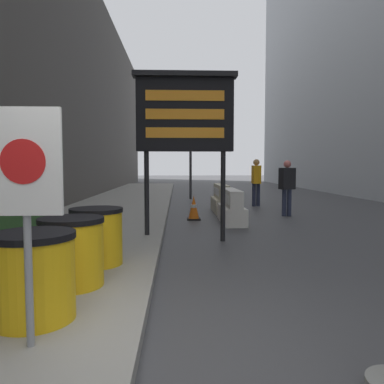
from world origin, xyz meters
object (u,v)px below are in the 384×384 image
Objects in this scene: barrel_drum_back at (97,236)px; traffic_cone_near at (194,208)px; warning_sign at (25,182)px; barrel_drum_middle at (72,252)px; traffic_light_near_curb at (191,141)px; pedestrian_passerby at (287,183)px; barrel_drum_foreground at (34,276)px; pedestrian_worker at (256,178)px; jersey_barrier_white at (231,208)px; jersey_barrier_cream at (221,200)px; message_board at (185,115)px.

barrel_drum_back is 1.16× the size of traffic_cone_near.
barrel_drum_middle is at bearing 93.26° from warning_sign.
pedestrian_passerby is (2.79, -6.19, -1.72)m from traffic_light_near_curb.
barrel_drum_foreground is 7.63m from traffic_cone_near.
barrel_drum_foreground is 9.41m from pedestrian_passerby.
jersey_barrier_white is at bearing 159.57° from pedestrian_worker.
warning_sign is at bearing -136.69° from pedestrian_passerby.
warning_sign reaches higher than barrel_drum_foreground.
warning_sign is (0.00, -2.50, 0.89)m from barrel_drum_back.
jersey_barrier_cream reaches higher than traffic_cone_near.
message_board reaches higher than warning_sign.
message_board is 5.59m from jersey_barrier_cream.
barrel_drum_foreground is 1.00× the size of barrel_drum_back.
barrel_drum_back is at bearing 85.28° from barrel_drum_middle.
pedestrian_worker is (1.58, 1.80, 0.67)m from jersey_barrier_cream.
traffic_light_near_curb reaches higher than traffic_cone_near.
jersey_barrier_cream is (0.00, 2.41, 0.01)m from jersey_barrier_white.
warning_sign is at bearing -105.42° from message_board.
traffic_cone_near is 0.38× the size of pedestrian_worker.
jersey_barrier_white is 0.51× the size of traffic_light_near_curb.
jersey_barrier_white is (2.75, 5.85, -0.15)m from barrel_drum_middle.
barrel_drum_back is 7.68m from pedestrian_passerby.
jersey_barrier_cream is (2.66, 9.77, -1.03)m from warning_sign.
pedestrian_worker is at bearing 66.71° from barrel_drum_middle.
barrel_drum_back is at bearing -118.75° from jersey_barrier_white.
message_board is 4.89× the size of traffic_cone_near.
pedestrian_passerby is (3.27, 3.84, -1.57)m from message_board.
pedestrian_passerby reaches higher than barrel_drum_middle.
barrel_drum_middle is at bearing -105.03° from traffic_cone_near.
barrel_drum_middle is 1.16× the size of traffic_cone_near.
barrel_drum_back is 0.24× the size of message_board.
barrel_drum_foreground reaches higher than traffic_cone_near.
pedestrian_worker is at bearing 54.32° from traffic_cone_near.
barrel_drum_back is 5.70m from traffic_cone_near.
pedestrian_worker is at bearing 64.91° from barrel_drum_back.
pedestrian_passerby is (4.59, 6.14, 0.47)m from barrel_drum_back.
pedestrian_passerby is (2.95, 0.69, 0.69)m from traffic_cone_near.
traffic_cone_near is at bearing 76.36° from barrel_drum_foreground.
barrel_drum_middle is 8.53m from pedestrian_passerby.
barrel_drum_back is at bearing -106.81° from traffic_cone_near.
pedestrian_worker is (4.24, 11.57, -0.36)m from warning_sign.
traffic_cone_near is at bearing 78.33° from warning_sign.
barrel_drum_foreground reaches higher than jersey_barrier_cream.
message_board reaches higher than barrel_drum_middle.
barrel_drum_foreground reaches higher than jersey_barrier_white.
message_board is at bearing 60.01° from barrel_drum_back.
message_board reaches higher than jersey_barrier_cream.
traffic_cone_near is (1.73, 6.43, -0.21)m from barrel_drum_middle.
traffic_cone_near is 4.52m from pedestrian_worker.
traffic_light_near_curb is (0.16, 6.88, 2.41)m from traffic_cone_near.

